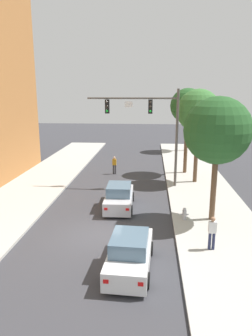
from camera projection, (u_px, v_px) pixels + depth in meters
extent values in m
plane|color=#38383D|center=(99.00, 236.00, 16.67)|extent=(120.00, 120.00, 0.00)
cube|color=#B2AFA8|center=(224.00, 239.00, 16.14)|extent=(5.00, 60.00, 0.15)
cylinder|color=#514C47|center=(177.00, 139.00, 24.19)|extent=(0.20, 0.20, 7.50)
cylinder|color=#514C47|center=(132.00, 98.00, 23.75)|extent=(6.86, 0.14, 0.14)
cube|color=black|center=(150.00, 107.00, 23.79)|extent=(0.32, 0.28, 1.05)
sphere|color=#2D2823|center=(150.00, 102.00, 23.56)|extent=(0.18, 0.18, 0.18)
sphere|color=#2D2823|center=(150.00, 107.00, 23.64)|extent=(0.18, 0.18, 0.18)
sphere|color=green|center=(150.00, 111.00, 23.72)|extent=(0.18, 0.18, 0.18)
cube|color=black|center=(107.00, 106.00, 24.04)|extent=(0.32, 0.28, 1.05)
sphere|color=#2D2823|center=(107.00, 102.00, 23.82)|extent=(0.18, 0.18, 0.18)
sphere|color=#2D2823|center=(107.00, 107.00, 23.90)|extent=(0.18, 0.18, 0.18)
sphere|color=green|center=(107.00, 111.00, 23.98)|extent=(0.18, 0.18, 0.18)
cube|color=white|center=(129.00, 104.00, 23.85)|extent=(0.60, 0.03, 0.44)
cube|color=#B7B7BC|center=(119.00, 199.00, 20.64)|extent=(1.81, 4.24, 0.80)
cube|color=slate|center=(119.00, 189.00, 20.33)|extent=(1.55, 2.04, 0.64)
cylinder|color=black|center=(109.00, 196.00, 22.00)|extent=(0.24, 0.65, 0.64)
cylinder|color=black|center=(132.00, 197.00, 21.92)|extent=(0.24, 0.65, 0.64)
cylinder|color=black|center=(105.00, 210.00, 19.48)|extent=(0.24, 0.65, 0.64)
cylinder|color=black|center=(131.00, 210.00, 19.39)|extent=(0.24, 0.65, 0.64)
cube|color=red|center=(106.00, 209.00, 18.59)|extent=(0.20, 0.05, 0.14)
cube|color=red|center=(127.00, 209.00, 18.52)|extent=(0.20, 0.05, 0.14)
cube|color=silver|center=(130.00, 257.00, 13.46)|extent=(1.91, 4.28, 0.80)
cube|color=slate|center=(130.00, 243.00, 13.15)|extent=(1.60, 2.07, 0.64)
cylinder|color=black|center=(116.00, 246.00, 14.88)|extent=(0.25, 0.65, 0.64)
cylinder|color=black|center=(150.00, 248.00, 14.67)|extent=(0.25, 0.65, 0.64)
cylinder|color=black|center=(106.00, 277.00, 12.37)|extent=(0.25, 0.65, 0.64)
cylinder|color=black|center=(147.00, 280.00, 12.16)|extent=(0.25, 0.65, 0.64)
cube|color=red|center=(106.00, 282.00, 11.47)|extent=(0.20, 0.05, 0.14)
cube|color=red|center=(141.00, 284.00, 11.31)|extent=(0.20, 0.05, 0.14)
cylinder|color=#333338|center=(113.00, 169.00, 29.13)|extent=(0.14, 0.14, 0.85)
cylinder|color=#333338|center=(115.00, 170.00, 29.11)|extent=(0.14, 0.14, 0.85)
cube|color=orange|center=(114.00, 162.00, 28.95)|extent=(0.36, 0.22, 0.56)
sphere|color=tan|center=(114.00, 158.00, 28.86)|extent=(0.22, 0.22, 0.22)
cylinder|color=#232847|center=(210.00, 241.00, 14.85)|extent=(0.14, 0.14, 0.85)
cylinder|color=#232847|center=(213.00, 241.00, 14.83)|extent=(0.14, 0.14, 0.85)
cube|color=silver|center=(213.00, 227.00, 14.67)|extent=(0.36, 0.22, 0.56)
sphere|color=#9E7051|center=(213.00, 219.00, 14.58)|extent=(0.22, 0.22, 0.22)
cylinder|color=#B2B2B7|center=(184.00, 215.00, 18.38)|extent=(0.24, 0.24, 0.55)
sphere|color=#B2B2B7|center=(185.00, 209.00, 18.30)|extent=(0.22, 0.22, 0.22)
cylinder|color=#B2B2B7|center=(181.00, 214.00, 18.38)|extent=(0.12, 0.09, 0.09)
cylinder|color=#B2B2B7|center=(187.00, 215.00, 18.36)|extent=(0.12, 0.09, 0.09)
cylinder|color=brown|center=(214.00, 188.00, 18.04)|extent=(0.32, 0.32, 3.80)
sphere|color=#235123|center=(217.00, 130.00, 17.27)|extent=(3.73, 3.73, 3.73)
cylinder|color=brown|center=(196.00, 155.00, 25.68)|extent=(0.32, 0.32, 4.54)
sphere|color=#387033|center=(198.00, 111.00, 24.85)|extent=(3.41, 3.41, 3.41)
cylinder|color=brown|center=(186.00, 146.00, 28.64)|extent=(0.32, 0.32, 4.93)
sphere|color=#235123|center=(188.00, 106.00, 27.79)|extent=(3.06, 3.06, 3.06)
cylinder|color=brown|center=(186.00, 132.00, 39.68)|extent=(0.32, 0.32, 4.59)
sphere|color=#387033|center=(187.00, 104.00, 38.84)|extent=(3.33, 3.33, 3.33)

